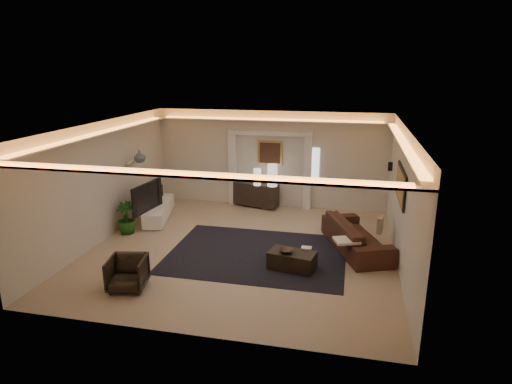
% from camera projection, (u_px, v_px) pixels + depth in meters
% --- Properties ---
extents(floor, '(7.00, 7.00, 0.00)m').
position_uv_depth(floor, '(242.00, 249.00, 10.32)').
color(floor, gray).
rests_on(floor, ground).
extents(ceiling, '(7.00, 7.00, 0.00)m').
position_uv_depth(ceiling, '(241.00, 126.00, 9.52)').
color(ceiling, white).
rests_on(ceiling, ground).
extents(wall_back, '(7.00, 0.00, 7.00)m').
position_uv_depth(wall_back, '(270.00, 159.00, 13.20)').
color(wall_back, beige).
rests_on(wall_back, ground).
extents(wall_front, '(7.00, 0.00, 7.00)m').
position_uv_depth(wall_front, '(185.00, 252.00, 6.64)').
color(wall_front, beige).
rests_on(wall_front, ground).
extents(wall_left, '(0.00, 7.00, 7.00)m').
position_uv_depth(wall_left, '(103.00, 182.00, 10.64)').
color(wall_left, beige).
rests_on(wall_left, ground).
extents(wall_right, '(0.00, 7.00, 7.00)m').
position_uv_depth(wall_right, '(403.00, 200.00, 9.19)').
color(wall_right, beige).
rests_on(wall_right, ground).
extents(cove_soffit, '(7.00, 7.00, 0.04)m').
position_uv_depth(cove_soffit, '(241.00, 139.00, 9.59)').
color(cove_soffit, silver).
rests_on(cove_soffit, ceiling).
extents(daylight_slit, '(0.25, 0.03, 1.00)m').
position_uv_depth(daylight_slit, '(315.00, 165.00, 12.93)').
color(daylight_slit, white).
rests_on(daylight_slit, wall_back).
extents(area_rug, '(4.00, 3.00, 0.01)m').
position_uv_depth(area_rug, '(257.00, 254.00, 10.05)').
color(area_rug, black).
rests_on(area_rug, ground).
extents(pilaster_left, '(0.22, 0.20, 2.20)m').
position_uv_depth(pilaster_left, '(233.00, 169.00, 13.44)').
color(pilaster_left, silver).
rests_on(pilaster_left, ground).
extents(pilaster_right, '(0.22, 0.20, 2.20)m').
position_uv_depth(pilaster_right, '(308.00, 173.00, 12.97)').
color(pilaster_right, silver).
rests_on(pilaster_right, ground).
extents(alcove_header, '(2.52, 0.20, 0.12)m').
position_uv_depth(alcove_header, '(270.00, 133.00, 12.89)').
color(alcove_header, silver).
rests_on(alcove_header, wall_back).
extents(painting_frame, '(0.74, 0.04, 0.74)m').
position_uv_depth(painting_frame, '(270.00, 153.00, 13.12)').
color(painting_frame, tan).
rests_on(painting_frame, wall_back).
extents(painting_canvas, '(0.62, 0.02, 0.62)m').
position_uv_depth(painting_canvas, '(270.00, 153.00, 13.10)').
color(painting_canvas, '#4C2D1E').
rests_on(painting_canvas, wall_back).
extents(art_panel_frame, '(0.04, 1.64, 0.74)m').
position_uv_depth(art_panel_frame, '(401.00, 185.00, 9.41)').
color(art_panel_frame, black).
rests_on(art_panel_frame, wall_right).
extents(art_panel_gold, '(0.02, 1.50, 0.62)m').
position_uv_depth(art_panel_gold, '(400.00, 185.00, 9.42)').
color(art_panel_gold, tan).
rests_on(art_panel_gold, wall_right).
extents(wall_sconce, '(0.12, 0.12, 0.22)m').
position_uv_depth(wall_sconce, '(390.00, 166.00, 11.22)').
color(wall_sconce, black).
rests_on(wall_sconce, wall_right).
extents(wall_niche, '(0.10, 0.55, 0.04)m').
position_uv_depth(wall_niche, '(132.00, 162.00, 11.89)').
color(wall_niche, silver).
rests_on(wall_niche, wall_left).
extents(console, '(1.44, 0.77, 0.69)m').
position_uv_depth(console, '(256.00, 194.00, 13.34)').
color(console, '#2F1E1A').
rests_on(console, ground).
extents(lamp_left, '(0.24, 0.24, 0.50)m').
position_uv_depth(lamp_left, '(257.00, 174.00, 12.93)').
color(lamp_left, white).
rests_on(lamp_left, console).
extents(lamp_right, '(0.30, 0.30, 0.65)m').
position_uv_depth(lamp_right, '(272.00, 175.00, 12.83)').
color(lamp_right, '#EFE3C9').
rests_on(lamp_right, console).
extents(media_ledge, '(1.01, 2.16, 0.39)m').
position_uv_depth(media_ledge, '(159.00, 210.00, 12.38)').
color(media_ledge, white).
rests_on(media_ledge, ground).
extents(tv, '(1.35, 0.33, 0.77)m').
position_uv_depth(tv, '(143.00, 196.00, 11.66)').
color(tv, black).
rests_on(tv, media_ledge).
extents(figurine, '(0.15, 0.15, 0.34)m').
position_uv_depth(figurine, '(161.00, 189.00, 13.03)').
color(figurine, '#33211B').
rests_on(figurine, media_ledge).
extents(ginger_jar, '(0.38, 0.38, 0.33)m').
position_uv_depth(ginger_jar, '(140.00, 156.00, 11.70)').
color(ginger_jar, '#3D4E5B').
rests_on(ginger_jar, wall_niche).
extents(plant, '(0.58, 0.58, 0.84)m').
position_uv_depth(plant, '(126.00, 218.00, 11.19)').
color(plant, '#184413').
rests_on(plant, ground).
extents(sofa, '(2.56, 1.75, 0.69)m').
position_uv_depth(sofa, '(356.00, 235.00, 10.23)').
color(sofa, black).
rests_on(sofa, ground).
extents(throw_blanket, '(0.63, 0.57, 0.06)m').
position_uv_depth(throw_blanket, '(347.00, 240.00, 9.41)').
color(throw_blanket, silver).
rests_on(throw_blanket, sofa).
extents(throw_pillow, '(0.17, 0.40, 0.39)m').
position_uv_depth(throw_pillow, '(380.00, 224.00, 10.38)').
color(throw_pillow, tan).
rests_on(throw_pillow, sofa).
extents(coffee_table, '(1.05, 0.71, 0.36)m').
position_uv_depth(coffee_table, '(292.00, 260.00, 9.27)').
color(coffee_table, black).
rests_on(coffee_table, ground).
extents(bowl, '(0.34, 0.34, 0.07)m').
position_uv_depth(bowl, '(286.00, 250.00, 9.19)').
color(bowl, '#3A2A1F').
rests_on(bowl, coffee_table).
extents(magazine, '(0.22, 0.16, 0.03)m').
position_uv_depth(magazine, '(307.00, 247.00, 9.40)').
color(magazine, '#FAE9CA').
rests_on(magazine, coffee_table).
extents(armchair, '(0.82, 0.83, 0.65)m').
position_uv_depth(armchair, '(127.00, 273.00, 8.42)').
color(armchair, black).
rests_on(armchair, ground).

